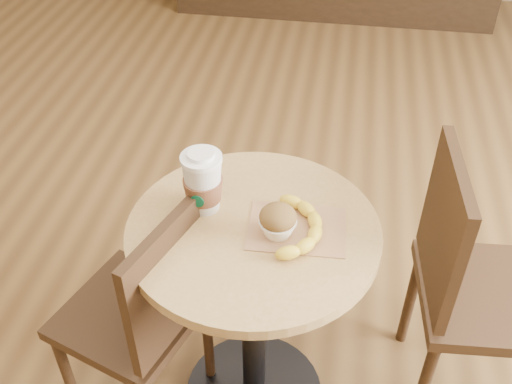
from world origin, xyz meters
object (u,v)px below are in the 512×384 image
chair_right (470,283)px  muffin (278,221)px  chair_left (145,312)px  coffee_cup (203,184)px  cafe_table (254,292)px  banana (301,227)px

chair_right → muffin: (-0.53, -0.16, 0.31)m
chair_left → coffee_cup: size_ratio=4.74×
muffin → coffee_cup: bearing=160.5°
chair_left → cafe_table: bearing=122.6°
cafe_table → coffee_cup: size_ratio=4.35×
banana → chair_right: bearing=18.0°
chair_left → coffee_cup: coffee_cup is taller
coffee_cup → chair_left: bearing=-137.4°
chair_left → muffin: muffin is taller
cafe_table → chair_left: size_ratio=0.92×
coffee_cup → banana: 0.27m
chair_left → chair_right: (0.89, 0.22, 0.04)m
muffin → banana: bearing=13.2°
cafe_table → chair_left: (-0.29, -0.07, -0.06)m
banana → coffee_cup: bearing=167.9°
coffee_cup → banana: size_ratio=0.70×
coffee_cup → chair_right: bearing=11.3°
banana → chair_left: bearing=-170.2°
cafe_table → chair_left: chair_left is taller
chair_right → banana: 0.57m
coffee_cup → muffin: coffee_cup is taller
cafe_table → banana: banana is taller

